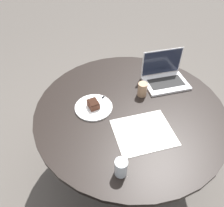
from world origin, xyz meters
The scene contains 9 objects.
ground_plane centered at (0.00, 0.00, 0.00)m, with size 12.00×12.00×0.00m, color #4C4742.
dining_table centered at (0.00, 0.00, 0.62)m, with size 1.26×1.26×0.72m.
paper_document centered at (-0.08, -0.20, 0.72)m, with size 0.43×0.41×0.00m.
plate centered at (-0.18, 0.16, 0.73)m, with size 0.25×0.25×0.01m.
cake_slice centered at (-0.19, 0.16, 0.76)m, with size 0.08×0.09×0.05m.
fork centered at (-0.13, 0.17, 0.73)m, with size 0.17×0.06×0.00m.
coffee_glass centered at (0.15, 0.04, 0.77)m, with size 0.07×0.07×0.10m.
water_glass centered at (-0.36, -0.30, 0.77)m, with size 0.07×0.07×0.10m.
laptop centered at (0.39, 0.03, 0.76)m, with size 0.38×0.34×0.22m.
Camera 1 is at (-0.76, -0.69, 1.74)m, focal length 35.00 mm.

